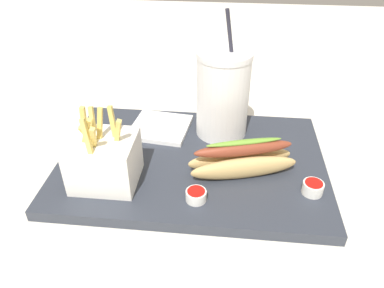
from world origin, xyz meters
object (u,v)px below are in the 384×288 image
object	(u,v)px
fries_basket	(104,160)
ketchup_cup_1	(196,195)
ketchup_cup_2	(313,187)
napkin_stack	(160,127)
soda_cup	(223,94)
hot_dog_1	(242,160)

from	to	relation	value
fries_basket	ketchup_cup_1	world-z (taller)	fries_basket
ketchup_cup_2	napkin_stack	xyz separation A→B (m)	(-0.28, 0.16, -0.01)
soda_cup	ketchup_cup_1	distance (m)	0.22
soda_cup	ketchup_cup_2	xyz separation A→B (m)	(0.15, -0.17, -0.07)
fries_basket	ketchup_cup_1	bearing A→B (deg)	-11.74
napkin_stack	soda_cup	bearing A→B (deg)	1.67
soda_cup	ketchup_cup_2	distance (m)	0.24
hot_dog_1	ketchup_cup_2	size ratio (longest dim) A/B	5.68
ketchup_cup_2	napkin_stack	distance (m)	0.32
soda_cup	ketchup_cup_2	world-z (taller)	soda_cup
fries_basket	napkin_stack	world-z (taller)	fries_basket
soda_cup	hot_dog_1	world-z (taller)	soda_cup
ketchup_cup_2	napkin_stack	world-z (taller)	ketchup_cup_2
hot_dog_1	ketchup_cup_2	xyz separation A→B (m)	(0.11, -0.04, -0.02)
hot_dog_1	napkin_stack	size ratio (longest dim) A/B	1.69
fries_basket	ketchup_cup_2	size ratio (longest dim) A/B	4.12
ketchup_cup_1	ketchup_cup_2	xyz separation A→B (m)	(0.18, 0.04, 0.00)
ketchup_cup_1	soda_cup	bearing A→B (deg)	81.36
soda_cup	ketchup_cup_1	bearing A→B (deg)	-98.64
soda_cup	ketchup_cup_2	size ratio (longest dim) A/B	7.27
napkin_stack	hot_dog_1	bearing A→B (deg)	-36.86
hot_dog_1	ketchup_cup_1	xyz separation A→B (m)	(-0.07, -0.08, -0.02)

